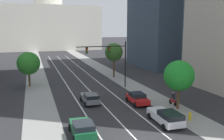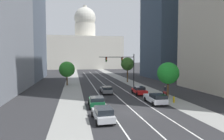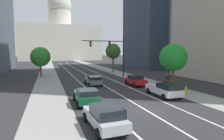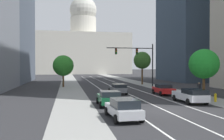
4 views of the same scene
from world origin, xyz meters
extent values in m
plane|color=#2B2B2D|center=(0.00, 40.00, 0.00)|extent=(400.00, 400.00, 0.00)
cube|color=gray|center=(-7.60, 35.00, 0.01)|extent=(3.78, 130.00, 0.01)
cube|color=gray|center=(7.60, 35.00, 0.01)|extent=(3.78, 130.00, 0.01)
cube|color=white|center=(-2.86, 25.00, 0.01)|extent=(0.16, 90.00, 0.01)
cube|color=white|center=(0.00, 25.00, 0.01)|extent=(0.16, 90.00, 0.01)
cube|color=white|center=(2.86, 25.00, 0.01)|extent=(0.16, 90.00, 0.01)
cube|color=#334251|center=(26.63, 38.61, 15.73)|extent=(19.28, 18.15, 31.47)
cube|color=beige|center=(0.00, 104.01, 9.60)|extent=(43.39, 26.95, 19.20)
cylinder|color=beige|center=(0.00, 104.01, 23.55)|extent=(12.79, 12.79, 8.70)
sphere|color=beige|center=(0.00, 104.01, 31.58)|extent=(13.38, 13.38, 13.38)
cube|color=slate|center=(-1.43, 12.98, 0.64)|extent=(1.77, 4.04, 0.64)
cube|color=black|center=(-1.42, 12.04, 1.19)|extent=(1.62, 2.08, 0.45)
cylinder|color=black|center=(-2.31, 14.35, 0.32)|extent=(0.22, 0.64, 0.64)
cylinder|color=black|center=(-0.56, 14.36, 0.32)|extent=(0.22, 0.64, 0.64)
cylinder|color=black|center=(-2.29, 11.61, 0.32)|extent=(0.22, 0.64, 0.64)
cylinder|color=black|center=(-0.55, 11.62, 0.32)|extent=(0.22, 0.64, 0.64)
cube|color=#14512D|center=(-4.28, 3.46, 0.65)|extent=(1.96, 4.13, 0.66)
cube|color=black|center=(-4.30, 2.71, 1.23)|extent=(1.76, 2.04, 0.49)
cylinder|color=black|center=(-5.19, 4.87, 0.32)|extent=(0.23, 0.64, 0.64)
cylinder|color=black|center=(-3.32, 4.83, 0.32)|extent=(0.23, 0.64, 0.64)
cylinder|color=black|center=(-5.25, 2.09, 0.32)|extent=(0.23, 0.64, 0.64)
cylinder|color=black|center=(-3.38, 2.05, 0.32)|extent=(0.23, 0.64, 0.64)
cube|color=red|center=(4.28, 10.82, 0.63)|extent=(1.81, 4.05, 0.62)
cube|color=black|center=(4.28, 10.85, 1.18)|extent=(1.65, 2.07, 0.47)
cylinder|color=black|center=(3.41, 12.20, 0.32)|extent=(0.23, 0.64, 0.64)
cylinder|color=black|center=(5.18, 12.18, 0.32)|extent=(0.23, 0.64, 0.64)
cylinder|color=black|center=(3.38, 9.45, 0.32)|extent=(0.23, 0.64, 0.64)
cylinder|color=black|center=(5.16, 9.43, 0.32)|extent=(0.23, 0.64, 0.64)
cube|color=#B2B5BA|center=(-4.28, -2.58, 0.62)|extent=(1.97, 4.42, 0.59)
cube|color=black|center=(-4.26, -3.03, 1.21)|extent=(1.73, 2.36, 0.59)
cylinder|color=black|center=(-5.24, -1.15, 0.32)|extent=(0.25, 0.65, 0.64)
cylinder|color=black|center=(-3.48, -1.06, 0.32)|extent=(0.25, 0.65, 0.64)
cylinder|color=black|center=(-5.09, -4.10, 0.32)|extent=(0.25, 0.65, 0.64)
cylinder|color=black|center=(-3.33, -4.01, 0.32)|extent=(0.25, 0.65, 0.64)
cube|color=silver|center=(4.28, 3.84, 0.67)|extent=(2.01, 4.81, 0.70)
cube|color=black|center=(4.26, 2.71, 1.26)|extent=(1.80, 2.52, 0.48)
cylinder|color=black|center=(3.38, 5.49, 0.32)|extent=(0.24, 0.65, 0.64)
cylinder|color=black|center=(5.27, 5.44, 0.32)|extent=(0.24, 0.65, 0.64)
cylinder|color=black|center=(3.30, 2.25, 0.32)|extent=(0.24, 0.65, 0.64)
cylinder|color=black|center=(5.19, 2.20, 0.32)|extent=(0.24, 0.65, 0.64)
cylinder|color=black|center=(6.01, 19.80, 3.74)|extent=(0.20, 0.20, 7.47)
cylinder|color=black|center=(2.08, 19.80, 6.75)|extent=(7.86, 0.14, 0.14)
cube|color=black|center=(3.26, 19.80, 6.20)|extent=(0.32, 0.28, 0.96)
sphere|color=red|center=(3.26, 19.65, 6.50)|extent=(0.20, 0.20, 0.20)
sphere|color=orange|center=(3.26, 19.65, 6.20)|extent=(0.20, 0.20, 0.20)
sphere|color=green|center=(3.26, 19.65, 5.90)|extent=(0.20, 0.20, 0.20)
cube|color=black|center=(-0.28, 19.80, 6.20)|extent=(0.32, 0.28, 0.96)
sphere|color=red|center=(-0.28, 19.65, 6.50)|extent=(0.20, 0.20, 0.20)
sphere|color=orange|center=(-0.28, 19.65, 6.20)|extent=(0.20, 0.20, 0.20)
sphere|color=green|center=(-0.28, 19.65, 5.90)|extent=(0.20, 0.20, 0.20)
cylinder|color=yellow|center=(7.20, 3.75, 0.35)|extent=(0.26, 0.26, 0.70)
sphere|color=yellow|center=(7.20, 3.75, 0.78)|extent=(0.26, 0.26, 0.26)
cylinder|color=yellow|center=(7.20, 3.59, 0.39)|extent=(0.10, 0.12, 0.10)
cylinder|color=black|center=(8.33, 8.41, 0.33)|extent=(0.08, 0.66, 0.66)
cylinder|color=black|center=(8.28, 9.44, 0.33)|extent=(0.08, 0.66, 0.66)
cube|color=#A51919|center=(8.31, 8.92, 0.55)|extent=(0.11, 1.00, 0.36)
cube|color=#262833|center=(8.31, 8.87, 1.18)|extent=(0.37, 0.30, 0.64)
sphere|color=tan|center=(8.31, 8.94, 1.61)|extent=(0.22, 0.22, 0.22)
cylinder|color=#51381E|center=(6.95, 28.56, 1.86)|extent=(0.32, 0.32, 3.72)
sphere|color=#325F23|center=(6.95, 28.56, 4.95)|extent=(3.52, 3.52, 3.52)
cylinder|color=#51381E|center=(-8.84, 25.40, 1.28)|extent=(0.32, 0.32, 2.55)
sphere|color=#2B7D27|center=(-8.84, 25.40, 3.86)|extent=(3.74, 3.74, 3.74)
cylinder|color=#51381E|center=(8.11, 7.51, 1.39)|extent=(0.32, 0.32, 2.79)
sphere|color=#1F8928|center=(8.11, 7.51, 4.05)|extent=(3.61, 3.61, 3.61)
camera|label=1|loc=(-8.25, -17.75, 9.56)|focal=40.40mm
camera|label=2|loc=(-7.19, -22.72, 6.57)|focal=31.69mm
camera|label=3|loc=(-7.61, -14.04, 4.81)|focal=30.97mm
camera|label=4|loc=(-8.25, -19.78, 3.81)|focal=39.55mm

